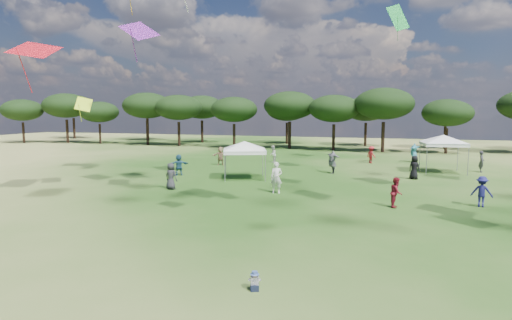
{
  "coord_description": "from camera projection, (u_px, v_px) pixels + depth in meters",
  "views": [
    {
      "loc": [
        3.93,
        -8.43,
        4.95
      ],
      "look_at": [
        -0.56,
        6.0,
        3.18
      ],
      "focal_mm": 30.0,
      "sensor_mm": 36.0,
      "label": 1
    }
  ],
  "objects": [
    {
      "name": "tree_line",
      "position": [
        377.0,
        106.0,
        53.35
      ],
      "size": [
        108.78,
        17.63,
        7.77
      ],
      "color": "black",
      "rests_on": "ground"
    },
    {
      "name": "tent_left",
      "position": [
        245.0,
        143.0,
        30.74
      ],
      "size": [
        5.67,
        5.67,
        3.02
      ],
      "rotation": [
        0.0,
        0.0,
        0.35
      ],
      "color": "gray",
      "rests_on": "ground"
    },
    {
      "name": "tent_right",
      "position": [
        444.0,
        136.0,
        33.69
      ],
      "size": [
        6.32,
        6.32,
        3.3
      ],
      "rotation": [
        0.0,
        0.0,
        0.11
      ],
      "color": "gray",
      "rests_on": "ground"
    },
    {
      "name": "toddler",
      "position": [
        255.0,
        282.0,
        11.79
      ],
      "size": [
        0.41,
        0.44,
        0.54
      ],
      "rotation": [
        0.0,
        0.0,
        0.32
      ],
      "color": "black",
      "rests_on": "ground"
    },
    {
      "name": "festival_crowd",
      "position": [
        352.0,
        163.0,
        33.02
      ],
      "size": [
        27.86,
        22.21,
        1.88
      ],
      "color": "silver",
      "rests_on": "ground"
    }
  ]
}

